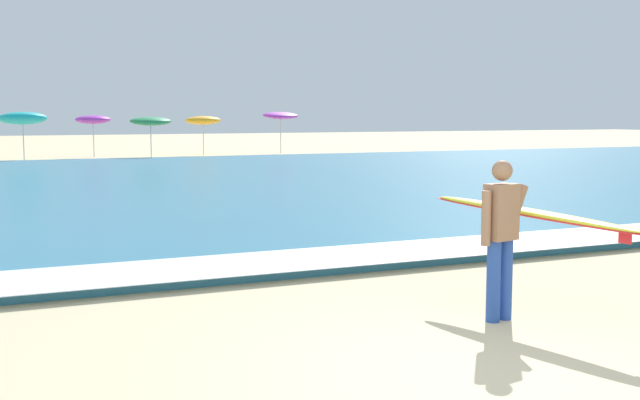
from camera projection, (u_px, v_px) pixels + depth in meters
ground_plane at (484, 377)px, 6.66m from camera, size 160.00×160.00×0.00m
sea at (117, 186)px, 23.31m from camera, size 120.00×28.00×0.14m
surf_foam at (277, 261)px, 11.12m from camera, size 120.00×1.59×0.01m
surfer_with_board at (517, 223)px, 8.52m from camera, size 1.22×2.98×1.73m
beach_umbrella_2 at (23, 118)px, 37.19m from camera, size 2.23×2.28×2.39m
beach_umbrella_3 at (93, 120)px, 40.18m from camera, size 1.77×1.77×2.15m
beach_umbrella_4 at (151, 121)px, 39.10m from camera, size 2.03×2.04×2.09m
beach_umbrella_5 at (203, 120)px, 42.28m from camera, size 1.90×1.91×2.12m
beach_umbrella_6 at (281, 115)px, 44.31m from camera, size 2.00×2.03×2.38m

